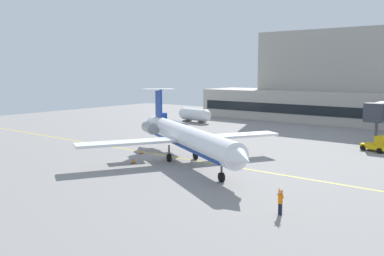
% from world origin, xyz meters
% --- Properties ---
extents(ground, '(120.00, 120.00, 0.11)m').
position_xyz_m(ground, '(0.00, 0.00, -0.05)').
color(ground, gray).
extents(terminal_building, '(60.53, 13.99, 18.70)m').
position_xyz_m(terminal_building, '(5.66, 47.60, 6.96)').
color(terminal_building, '#ADA89E').
rests_on(terminal_building, ground).
extents(regional_jet, '(26.38, 22.43, 8.00)m').
position_xyz_m(regional_jet, '(5.09, -1.42, 2.91)').
color(regional_jet, white).
rests_on(regional_jet, ground).
extents(baggage_tug, '(3.90, 3.10, 2.12)m').
position_xyz_m(baggage_tug, '(21.05, 18.63, 0.96)').
color(baggage_tug, '#E5B20C').
rests_on(baggage_tug, ground).
extents(pushback_tractor, '(4.22, 3.19, 2.03)m').
position_xyz_m(pushback_tractor, '(-20.61, 23.65, 0.93)').
color(pushback_tractor, '#1E4CB2').
rests_on(pushback_tractor, ground).
extents(fuel_tank, '(8.56, 3.38, 2.79)m').
position_xyz_m(fuel_tank, '(-17.02, 28.99, 1.55)').
color(fuel_tank, white).
rests_on(fuel_tank, ground).
extents(marshaller, '(0.76, 0.50, 1.96)m').
position_xyz_m(marshaller, '(21.92, -11.14, 1.00)').
color(marshaller, '#191E33').
rests_on(marshaller, ground).
extents(safety_cone_alpha, '(0.47, 0.47, 0.55)m').
position_xyz_m(safety_cone_alpha, '(1.02, -5.66, 0.25)').
color(safety_cone_alpha, orange).
rests_on(safety_cone_alpha, ground).
extents(safety_cone_bravo, '(0.47, 0.47, 0.55)m').
position_xyz_m(safety_cone_bravo, '(-2.14, -1.25, 0.25)').
color(safety_cone_bravo, orange).
rests_on(safety_cone_bravo, ground).
extents(safety_cone_charlie, '(0.47, 0.47, 0.55)m').
position_xyz_m(safety_cone_charlie, '(6.38, 7.55, 0.25)').
color(safety_cone_charlie, orange).
rests_on(safety_cone_charlie, ground).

